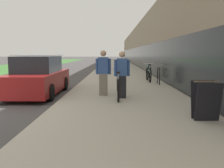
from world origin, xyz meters
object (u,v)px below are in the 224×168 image
object	(u,v)px
bike_rack_hoop	(159,74)
tandem_bicycle	(118,85)
sandwich_board_sign	(206,100)
person_rider	(122,75)
cruiser_bike_middle	(149,72)
person_bystander	(103,73)
parked_sedan_curbside	(38,78)
cruiser_bike_nearest	(149,74)

from	to	relation	value
bike_rack_hoop	tandem_bicycle	bearing A→B (deg)	-120.69
bike_rack_hoop	sandwich_board_sign	xyz separation A→B (m)	(-0.08, -6.61, -0.06)
person_rider	cruiser_bike_middle	distance (m)	7.47
person_bystander	cruiser_bike_middle	bearing A→B (deg)	68.87
tandem_bicycle	parked_sedan_curbside	xyz separation A→B (m)	(-3.17, 1.07, 0.16)
tandem_bicycle	cruiser_bike_nearest	xyz separation A→B (m)	(1.71, 4.62, 0.00)
person_rider	sandwich_board_sign	size ratio (longest dim) A/B	1.76
cruiser_bike_nearest	parked_sedan_curbside	xyz separation A→B (m)	(-4.88, -3.55, 0.16)
person_rider	cruiser_bike_middle	xyz separation A→B (m)	(1.92, 7.21, -0.43)
sandwich_board_sign	parked_sedan_curbside	bearing A→B (deg)	140.47
cruiser_bike_middle	parked_sedan_curbside	world-z (taller)	parked_sedan_curbside
cruiser_bike_nearest	sandwich_board_sign	bearing A→B (deg)	-88.12
cruiser_bike_middle	sandwich_board_sign	distance (m)	10.00
bike_rack_hoop	parked_sedan_curbside	world-z (taller)	parked_sedan_curbside
tandem_bicycle	sandwich_board_sign	size ratio (longest dim) A/B	3.23
cruiser_bike_middle	sandwich_board_sign	world-z (taller)	sandwich_board_sign
person_rider	cruiser_bike_middle	size ratio (longest dim) A/B	0.94
person_bystander	sandwich_board_sign	xyz separation A→B (m)	(2.49, -3.34, -0.37)
cruiser_bike_middle	parked_sedan_curbside	size ratio (longest dim) A/B	0.40
cruiser_bike_nearest	person_rider	bearing A→B (deg)	-107.57
person_rider	person_bystander	size ratio (longest dim) A/B	0.98
parked_sedan_curbside	tandem_bicycle	bearing A→B (deg)	-18.65
person_bystander	bike_rack_hoop	world-z (taller)	person_bystander
person_rider	cruiser_bike_middle	bearing A→B (deg)	75.10
tandem_bicycle	person_rider	bearing A→B (deg)	-71.20
person_bystander	sandwich_board_sign	bearing A→B (deg)	-53.31
parked_sedan_curbside	person_rider	bearing A→B (deg)	-23.71
person_bystander	parked_sedan_curbside	size ratio (longest dim) A/B	0.38
tandem_bicycle	person_rider	distance (m)	0.57
cruiser_bike_nearest	parked_sedan_curbside	size ratio (longest dim) A/B	0.44
tandem_bicycle	bike_rack_hoop	size ratio (longest dim) A/B	3.45
tandem_bicycle	sandwich_board_sign	xyz separation A→B (m)	(1.97, -3.17, 0.06)
sandwich_board_sign	parked_sedan_curbside	xyz separation A→B (m)	(-5.14, 4.24, 0.10)
tandem_bicycle	person_rider	xyz separation A→B (m)	(0.13, -0.38, 0.40)
person_rider	parked_sedan_curbside	xyz separation A→B (m)	(-3.30, 1.45, -0.24)
bike_rack_hoop	person_bystander	bearing A→B (deg)	-128.16
tandem_bicycle	cruiser_bike_middle	size ratio (longest dim) A/B	1.73
tandem_bicycle	person_bystander	size ratio (longest dim) A/B	1.79
parked_sedan_curbside	bike_rack_hoop	bearing A→B (deg)	24.48
person_rider	cruiser_bike_nearest	world-z (taller)	person_rider
parked_sedan_curbside	person_bystander	bearing A→B (deg)	-18.71
tandem_bicycle	bike_rack_hoop	xyz separation A→B (m)	(2.04, 3.44, 0.12)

